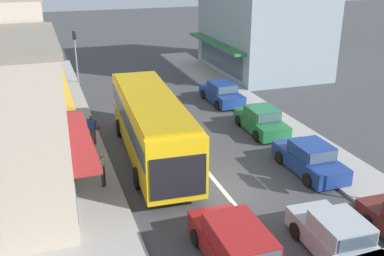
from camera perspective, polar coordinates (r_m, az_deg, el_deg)
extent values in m
plane|color=#3F3F42|center=(19.92, 3.87, -7.82)|extent=(140.00, 140.00, 0.00)
cube|color=silver|center=(23.26, 0.07, -3.30)|extent=(0.20, 28.00, 0.01)
cube|color=#A39E96|center=(23.99, -17.12, -3.33)|extent=(5.20, 44.00, 0.14)
cube|color=#A39E96|center=(27.35, 11.04, 0.27)|extent=(2.80, 44.00, 0.12)
cube|color=maroon|center=(18.64, -14.38, -1.40)|extent=(1.10, 6.50, 0.20)
cube|color=#425160|center=(19.15, -15.28, -5.14)|extent=(0.06, 5.65, 1.80)
cube|color=gold|center=(26.46, -16.64, 5.08)|extent=(1.10, 8.48, 0.20)
cube|color=#425160|center=(26.82, -17.25, 2.31)|extent=(0.06, 7.37, 1.80)
cube|color=gold|center=(34.74, -18.27, 8.62)|extent=(1.10, 6.71, 0.20)
cube|color=#425160|center=(35.02, -18.72, 6.47)|extent=(0.06, 5.83, 1.80)
cube|color=#84939E|center=(39.77, 9.01, 13.35)|extent=(7.73, 11.15, 8.76)
cube|color=#2D703D|center=(38.23, 3.02, 10.71)|extent=(1.10, 10.26, 0.20)
cube|color=#425160|center=(38.64, 3.57, 8.85)|extent=(0.06, 8.92, 1.80)
cube|color=yellow|center=(22.31, -5.17, 0.40)|extent=(3.10, 10.92, 2.70)
cube|color=#425160|center=(22.17, -5.20, 1.37)|extent=(3.11, 10.49, 0.90)
cube|color=black|center=(17.53, -1.74, -6.30)|extent=(2.25, 0.19, 1.76)
cube|color=#AF890F|center=(21.85, -5.29, 3.85)|extent=(2.93, 10.05, 0.12)
cylinder|color=black|center=(25.70, -9.24, 0.01)|extent=(0.31, 0.97, 0.96)
cylinder|color=black|center=(26.06, -3.78, 0.56)|extent=(0.31, 0.97, 0.96)
cylinder|color=black|center=(19.97, -6.95, -6.31)|extent=(0.31, 0.97, 0.96)
cylinder|color=black|center=(20.43, 0.01, -5.47)|extent=(0.31, 0.97, 0.96)
cube|color=maroon|center=(15.44, 5.38, -15.19)|extent=(1.78, 4.51, 0.76)
cube|color=maroon|center=(14.76, 6.04, -13.69)|extent=(1.65, 2.61, 0.68)
cube|color=#425160|center=(15.76, 4.03, -11.13)|extent=(1.51, 0.07, 0.58)
cylinder|color=black|center=(16.30, 0.47, -13.77)|extent=(0.18, 0.62, 0.62)
cylinder|color=black|center=(16.86, 6.27, -12.59)|extent=(0.18, 0.62, 0.62)
cube|color=#9EA3A8|center=(16.50, 17.93, -13.64)|extent=(1.89, 4.27, 0.72)
cube|color=#9EA3A8|center=(16.08, 18.40, -11.89)|extent=(1.63, 1.86, 0.60)
cube|color=#425160|center=(16.71, 16.62, -10.32)|extent=(1.44, 0.12, 0.51)
cube|color=#425160|center=(15.48, 20.35, -13.57)|extent=(1.41, 0.12, 0.48)
cylinder|color=black|center=(17.06, 13.02, -12.62)|extent=(0.20, 0.63, 0.62)
cylinder|color=black|center=(17.89, 17.93, -11.44)|extent=(0.20, 0.63, 0.62)
cylinder|color=black|center=(18.32, 21.42, -11.10)|extent=(0.19, 0.62, 0.62)
cube|color=navy|center=(21.95, 14.64, -4.16)|extent=(1.73, 4.20, 0.72)
cube|color=navy|center=(21.60, 14.95, -2.68)|extent=(1.56, 1.80, 0.60)
cube|color=#425160|center=(22.30, 13.66, -1.79)|extent=(1.44, 0.06, 0.51)
cube|color=#425160|center=(20.92, 16.32, -3.63)|extent=(1.40, 0.06, 0.48)
cylinder|color=black|center=(22.56, 11.03, -3.68)|extent=(0.18, 0.62, 0.62)
cylinder|color=black|center=(23.42, 14.69, -3.04)|extent=(0.18, 0.62, 0.62)
cylinder|color=black|center=(20.66, 14.48, -6.42)|extent=(0.18, 0.62, 0.62)
cylinder|color=black|center=(21.60, 18.33, -5.59)|extent=(0.18, 0.62, 0.62)
cube|color=#1E6638|center=(26.32, 8.72, 0.63)|extent=(1.83, 4.24, 0.72)
cube|color=#1E6638|center=(26.02, 8.90, 1.92)|extent=(1.61, 1.84, 0.60)
cube|color=#425160|center=(26.80, 8.04, 2.54)|extent=(1.44, 0.10, 0.51)
cube|color=#425160|center=(25.25, 9.81, 1.25)|extent=(1.41, 0.10, 0.48)
cylinder|color=black|center=(27.11, 5.91, 0.94)|extent=(0.20, 0.62, 0.62)
cylinder|color=black|center=(27.81, 9.17, 1.31)|extent=(0.20, 0.62, 0.62)
cylinder|color=black|center=(24.98, 8.17, -0.97)|extent=(0.20, 0.62, 0.62)
cylinder|color=black|center=(25.74, 11.64, -0.53)|extent=(0.20, 0.62, 0.62)
cube|color=navy|center=(31.25, 3.76, 4.16)|extent=(1.83, 4.24, 0.72)
cube|color=navy|center=(30.98, 3.87, 5.27)|extent=(1.61, 1.84, 0.60)
cube|color=#425160|center=(31.79, 3.18, 5.71)|extent=(1.44, 0.10, 0.51)
cube|color=#425160|center=(30.18, 4.58, 4.82)|extent=(1.41, 0.10, 0.48)
cylinder|color=black|center=(32.09, 1.43, 4.29)|extent=(0.20, 0.62, 0.62)
cylinder|color=black|center=(32.75, 4.23, 4.59)|extent=(0.20, 0.62, 0.62)
cylinder|color=black|center=(29.88, 3.23, 2.96)|extent=(0.20, 0.62, 0.62)
cylinder|color=black|center=(30.59, 6.19, 3.31)|extent=(0.20, 0.62, 0.62)
cylinder|color=gray|center=(36.57, -14.51, 8.63)|extent=(0.12, 0.12, 4.20)
cube|color=black|center=(36.24, -14.77, 11.33)|extent=(0.24, 0.24, 0.68)
sphere|color=red|center=(36.22, -14.58, 11.71)|extent=(0.13, 0.13, 0.13)
sphere|color=black|center=(36.25, -14.54, 11.37)|extent=(0.13, 0.13, 0.13)
sphere|color=black|center=(36.29, -14.51, 11.02)|extent=(0.13, 0.13, 0.13)
cylinder|color=#4C4742|center=(24.59, -12.64, -1.03)|extent=(0.14, 0.14, 0.84)
cylinder|color=#4C4742|center=(24.51, -12.27, -1.08)|extent=(0.14, 0.14, 0.84)
cube|color=#3351A8|center=(24.30, -12.59, 0.48)|extent=(0.42, 0.39, 0.56)
sphere|color=brown|center=(24.16, -12.66, 1.36)|extent=(0.22, 0.22, 0.22)
cylinder|color=#3351A8|center=(24.41, -13.08, 0.53)|extent=(0.09, 0.09, 0.54)
cylinder|color=#3351A8|center=(24.19, -12.09, 0.42)|extent=(0.09, 0.09, 0.54)
cube|color=maroon|center=(24.23, -11.89, 0.02)|extent=(0.22, 0.25, 0.22)
cylinder|color=#232838|center=(20.17, -11.14, -6.03)|extent=(0.14, 0.14, 0.84)
cylinder|color=#232838|center=(20.01, -11.25, -6.26)|extent=(0.14, 0.14, 0.84)
cube|color=beige|center=(19.78, -11.34, -4.34)|extent=(0.33, 0.41, 0.56)
sphere|color=tan|center=(19.61, -11.42, -3.29)|extent=(0.22, 0.22, 0.22)
cylinder|color=beige|center=(19.99, -11.20, -4.05)|extent=(0.09, 0.09, 0.54)
cylinder|color=beige|center=(19.57, -11.48, -4.65)|extent=(0.09, 0.09, 0.54)
cube|color=black|center=(19.58, -11.43, -5.22)|extent=(0.26, 0.18, 0.22)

